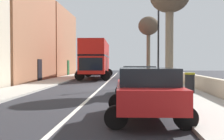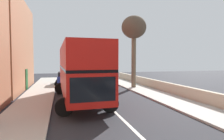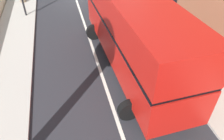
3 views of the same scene
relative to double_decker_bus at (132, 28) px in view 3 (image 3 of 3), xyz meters
name	(u,v)px [view 3 (image 3 of 3)]	position (x,y,z in m)	size (l,w,h in m)	color
ground_plane	(76,0)	(1.70, -10.72, -2.35)	(84.00, 84.00, 0.00)	#28282D
road_centre_line	(76,0)	(1.70, -10.72, -2.35)	(0.16, 54.00, 0.01)	silver
sidewalk_right	(21,5)	(6.60, -10.72, -2.29)	(2.60, 60.00, 0.12)	#B2ADA3
boundary_wall_right	(1,2)	(8.15, -10.72, -1.87)	(0.36, 54.00, 0.96)	beige
double_decker_bus	(132,28)	(0.00, 0.00, 0.00)	(3.78, 10.26, 4.06)	#B4150F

